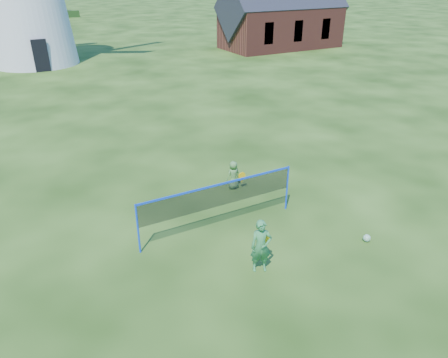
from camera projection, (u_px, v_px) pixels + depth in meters
name	position (u px, v px, depth m)	size (l,w,h in m)	color
ground	(226.00, 231.00, 12.77)	(220.00, 220.00, 0.00)	black
chapel	(281.00, 18.00, 40.92)	(11.86, 5.75, 10.03)	brown
badminton_net	(219.00, 196.00, 12.37)	(5.05, 0.05, 1.55)	blue
player_girl	(261.00, 246.00, 10.81)	(0.74, 0.54, 1.49)	#348343
player_boy	(234.00, 175.00, 15.03)	(0.63, 0.41, 1.04)	#50823E
play_ball	(367.00, 238.00, 12.24)	(0.22, 0.22, 0.22)	green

